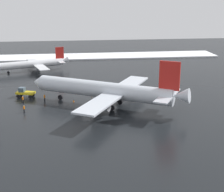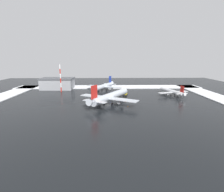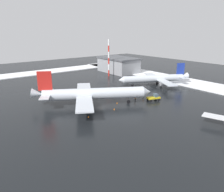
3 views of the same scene
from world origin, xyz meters
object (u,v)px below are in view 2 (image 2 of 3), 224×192
object	(u,v)px
cargo_hangar	(57,83)
traffic_cone_wingtip_side	(128,106)
ground_crew_beside_wing	(117,94)
traffic_cone_mid_line	(117,100)
pushback_tug	(125,94)
airplane_parked_starboard	(110,96)
ground_crew_mid_apron	(119,96)
airplane_foreground_jet	(172,91)
antenna_mast	(60,78)
ground_crew_near_tug	(106,95)
traffic_cone_near_nose	(125,102)
airplane_parked_portside	(103,86)

from	to	relation	value
cargo_hangar	traffic_cone_wingtip_side	distance (m)	72.47
ground_crew_beside_wing	traffic_cone_mid_line	xyz separation A→B (m)	(0.62, 12.19, -0.70)
pushback_tug	cargo_hangar	world-z (taller)	cargo_hangar
airplane_parked_starboard	ground_crew_mid_apron	size ratio (longest dim) A/B	20.98
airplane_foreground_jet	pushback_tug	world-z (taller)	airplane_foreground_jet
ground_crew_beside_wing	antenna_mast	bearing A→B (deg)	116.03
pushback_tug	airplane_foreground_jet	bearing A→B (deg)	-71.58
ground_crew_mid_apron	traffic_cone_mid_line	bearing A→B (deg)	-65.35
ground_crew_near_tug	ground_crew_mid_apron	world-z (taller)	same
ground_crew_near_tug	airplane_foreground_jet	bearing A→B (deg)	-29.75
pushback_tug	ground_crew_mid_apron	xyz separation A→B (m)	(4.13, 5.26, -0.31)
ground_crew_near_tug	ground_crew_mid_apron	bearing A→B (deg)	-58.67
traffic_cone_near_nose	airplane_parked_portside	bearing A→B (deg)	-68.74
cargo_hangar	traffic_cone_mid_line	xyz separation A→B (m)	(-45.20, 38.11, -4.17)
airplane_parked_portside	cargo_hangar	distance (m)	37.00
airplane_parked_portside	ground_crew_near_tug	world-z (taller)	airplane_parked_portside
antenna_mast	traffic_cone_near_nose	bearing A→B (deg)	144.41
antenna_mast	traffic_cone_wingtip_side	world-z (taller)	antenna_mast
cargo_hangar	traffic_cone_wingtip_side	size ratio (longest dim) A/B	46.11
ground_crew_mid_apron	pushback_tug	bearing A→B (deg)	89.13
airplane_parked_portside	traffic_cone_wingtip_side	world-z (taller)	airplane_parked_portside
airplane_parked_starboard	airplane_foreground_jet	distance (m)	45.48
pushback_tug	ground_crew_beside_wing	xyz separation A→B (m)	(5.08, 0.14, -0.31)
pushback_tug	traffic_cone_wingtip_side	xyz separation A→B (m)	(1.20, 26.78, -1.01)
traffic_cone_wingtip_side	pushback_tug	bearing A→B (deg)	-92.56
airplane_parked_starboard	airplane_foreground_jet	bearing A→B (deg)	-32.35
airplane_parked_starboard	pushback_tug	distance (m)	22.47
airplane_foreground_jet	traffic_cone_wingtip_side	distance (m)	42.03
airplane_parked_starboard	traffic_cone_wingtip_side	xyz separation A→B (m)	(-8.75, 6.80, -3.63)
antenna_mast	traffic_cone_near_nose	distance (m)	54.54
airplane_parked_portside	ground_crew_near_tug	xyz separation A→B (m)	(-2.67, 18.74, -2.30)
ground_crew_near_tug	traffic_cone_wingtip_side	distance (m)	27.80
ground_crew_beside_wing	traffic_cone_wingtip_side	xyz separation A→B (m)	(-3.89, 26.64, -0.70)
airplane_foreground_jet	pushback_tug	bearing A→B (deg)	73.58
airplane_foreground_jet	traffic_cone_mid_line	world-z (taller)	airplane_foreground_jet
airplane_parked_portside	traffic_cone_wingtip_side	xyz separation A→B (m)	(-13.68, 44.25, -3.00)
cargo_hangar	traffic_cone_near_nose	bearing A→B (deg)	140.53
ground_crew_near_tug	traffic_cone_mid_line	bearing A→B (deg)	-91.91
airplane_parked_portside	traffic_cone_wingtip_side	size ratio (longest dim) A/B	56.59
airplane_parked_starboard	airplane_foreground_jet	world-z (taller)	airplane_parked_starboard
antenna_mast	traffic_cone_mid_line	size ratio (longest dim) A/B	35.88
ground_crew_mid_apron	traffic_cone_mid_line	world-z (taller)	ground_crew_mid_apron
traffic_cone_mid_line	airplane_parked_portside	bearing A→B (deg)	-72.90
airplane_parked_portside	traffic_cone_mid_line	bearing A→B (deg)	43.07
ground_crew_mid_apron	traffic_cone_mid_line	size ratio (longest dim) A/B	3.11
antenna_mast	airplane_parked_starboard	bearing A→B (deg)	135.80
ground_crew_near_tug	ground_crew_beside_wing	bearing A→B (deg)	-23.37
airplane_parked_starboard	antenna_mast	bearing A→B (deg)	76.43
airplane_foreground_jet	traffic_cone_mid_line	xyz separation A→B (m)	(36.26, 13.00, -2.26)
ground_crew_mid_apron	traffic_cone_wingtip_side	distance (m)	21.72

